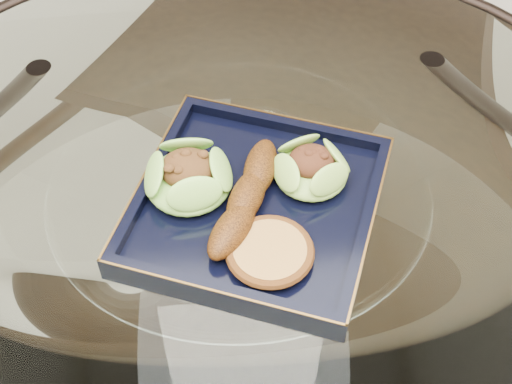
{
  "coord_description": "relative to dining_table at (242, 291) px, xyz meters",
  "views": [
    {
      "loc": [
        0.0,
        -0.51,
        1.42
      ],
      "look_at": [
        0.02,
        0.0,
        0.8
      ],
      "focal_mm": 50.0,
      "sensor_mm": 36.0,
      "label": 1
    }
  ],
  "objects": [
    {
      "name": "lettuce_wrap_right",
      "position": [
        0.08,
        0.04,
        0.2
      ],
      "size": [
        0.09,
        0.09,
        0.03
      ],
      "primitive_type": "ellipsoid",
      "rotation": [
        0.0,
        0.0,
        0.05
      ],
      "color": "#588E29",
      "rests_on": "navy_plate"
    },
    {
      "name": "crumb_patty",
      "position": [
        0.03,
        -0.07,
        0.19
      ],
      "size": [
        0.09,
        0.09,
        0.02
      ],
      "primitive_type": "cylinder",
      "rotation": [
        0.0,
        0.0,
        -0.09
      ],
      "color": "#B4823C",
      "rests_on": "navy_plate"
    },
    {
      "name": "navy_plate",
      "position": [
        0.02,
        0.0,
        0.17
      ],
      "size": [
        0.34,
        0.34,
        0.02
      ],
      "primitive_type": "cube",
      "rotation": [
        0.0,
        0.0,
        -0.33
      ],
      "color": "black",
      "rests_on": "dining_table"
    },
    {
      "name": "dining_chair",
      "position": [
        0.13,
        0.5,
        -0.02
      ],
      "size": [
        0.59,
        0.59,
        1.03
      ],
      "rotation": [
        0.0,
        0.0,
        -0.42
      ],
      "color": "black",
      "rests_on": "ground"
    },
    {
      "name": "dining_table",
      "position": [
        0.0,
        0.0,
        0.0
      ],
      "size": [
        1.13,
        1.13,
        0.77
      ],
      "color": "white",
      "rests_on": "ground"
    },
    {
      "name": "lettuce_wrap_left",
      "position": [
        -0.06,
        0.03,
        0.2
      ],
      "size": [
        0.12,
        0.12,
        0.04
      ],
      "primitive_type": "ellipsoid",
      "rotation": [
        0.0,
        0.0,
        -0.29
      ],
      "color": "#599C2D",
      "rests_on": "navy_plate"
    },
    {
      "name": "roasted_plantain",
      "position": [
        0.01,
        -0.0,
        0.2
      ],
      "size": [
        0.1,
        0.18,
        0.03
      ],
      "primitive_type": "ellipsoid",
      "rotation": [
        0.0,
        0.0,
        1.21
      ],
      "color": "#5D2D09",
      "rests_on": "navy_plate"
    }
  ]
}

